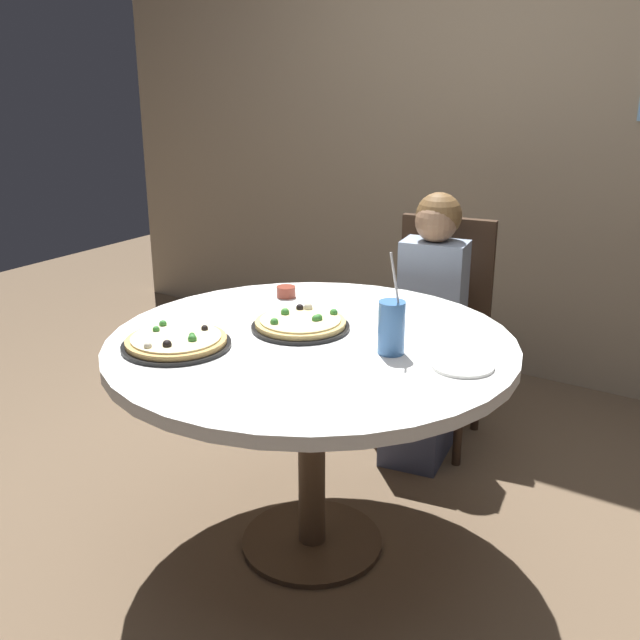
% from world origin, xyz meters
% --- Properties ---
extents(ground_plane, '(8.00, 8.00, 0.00)m').
position_xyz_m(ground_plane, '(0.00, 0.00, 0.00)').
color(ground_plane, brown).
extents(wall_with_window, '(5.20, 0.14, 2.90)m').
position_xyz_m(wall_with_window, '(0.00, 1.90, 1.45)').
color(wall_with_window, gray).
rests_on(wall_with_window, ground_plane).
extents(dining_table, '(1.28, 1.28, 0.75)m').
position_xyz_m(dining_table, '(0.00, 0.00, 0.66)').
color(dining_table, white).
rests_on(dining_table, ground_plane).
extents(chair_wooden, '(0.46, 0.46, 0.95)m').
position_xyz_m(chair_wooden, '(-0.01, 1.00, 0.53)').
color(chair_wooden, '#382619').
rests_on(chair_wooden, ground_plane).
extents(diner_child, '(0.31, 0.43, 1.08)m').
position_xyz_m(diner_child, '(0.01, 0.82, 0.48)').
color(diner_child, '#3F4766').
rests_on(diner_child, ground_plane).
extents(pizza_veggie, '(0.32, 0.32, 0.05)m').
position_xyz_m(pizza_veggie, '(-0.09, 0.07, 0.77)').
color(pizza_veggie, black).
rests_on(pizza_veggie, dining_table).
extents(pizza_cheese, '(0.33, 0.33, 0.05)m').
position_xyz_m(pizza_cheese, '(-0.31, -0.28, 0.77)').
color(pizza_cheese, black).
rests_on(pizza_cheese, dining_table).
extents(soda_cup, '(0.08, 0.08, 0.31)m').
position_xyz_m(soda_cup, '(0.26, 0.04, 0.83)').
color(soda_cup, '#3F72B2').
rests_on(soda_cup, dining_table).
extents(sauce_bowl, '(0.07, 0.07, 0.04)m').
position_xyz_m(sauce_bowl, '(-0.33, 0.32, 0.77)').
color(sauce_bowl, brown).
rests_on(sauce_bowl, dining_table).
extents(plate_small, '(0.18, 0.18, 0.01)m').
position_xyz_m(plate_small, '(0.48, 0.05, 0.76)').
color(plate_small, white).
rests_on(plate_small, dining_table).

